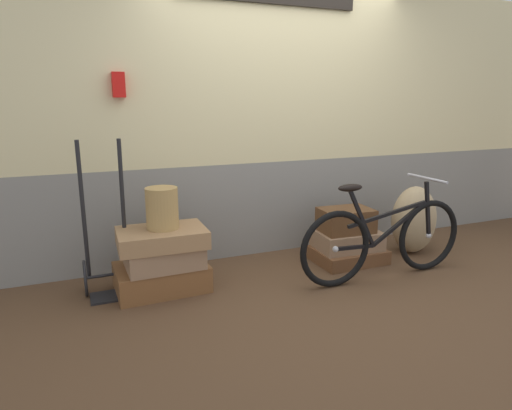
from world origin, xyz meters
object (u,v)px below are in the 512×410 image
(burlap_sack, at_px, (414,220))
(bicycle, at_px, (384,239))
(suitcase_0, at_px, (162,277))
(luggage_trolley, at_px, (108,259))
(wicker_basket, at_px, (162,208))
(suitcase_4, at_px, (347,239))
(suitcase_5, at_px, (346,220))
(suitcase_1, at_px, (164,256))
(suitcase_3, at_px, (348,255))
(suitcase_2, at_px, (162,238))

(burlap_sack, relative_size, bicycle, 0.42)
(suitcase_0, xyz_separation_m, burlap_sack, (2.51, -0.06, 0.23))
(luggage_trolley, bearing_deg, wicker_basket, -14.52)
(wicker_basket, relative_size, luggage_trolley, 0.27)
(bicycle, bearing_deg, suitcase_0, 164.99)
(suitcase_4, height_order, wicker_basket, wicker_basket)
(suitcase_0, relative_size, burlap_sack, 1.06)
(wicker_basket, bearing_deg, suitcase_4, 0.07)
(suitcase_5, height_order, burlap_sack, burlap_sack)
(suitcase_4, xyz_separation_m, luggage_trolley, (-2.15, 0.11, 0.08))
(suitcase_0, relative_size, wicker_basket, 2.20)
(suitcase_1, height_order, burlap_sack, burlap_sack)
(suitcase_5, bearing_deg, suitcase_1, -175.59)
(suitcase_3, xyz_separation_m, wicker_basket, (-1.73, 0.02, 0.62))
(suitcase_2, bearing_deg, burlap_sack, 1.00)
(suitcase_3, xyz_separation_m, burlap_sack, (0.74, -0.02, 0.27))
(suitcase_3, bearing_deg, wicker_basket, 179.70)
(suitcase_1, height_order, bicycle, bicycle)
(suitcase_2, bearing_deg, suitcase_5, 2.10)
(suitcase_2, xyz_separation_m, wicker_basket, (0.02, 0.02, 0.23))
(luggage_trolley, xyz_separation_m, burlap_sack, (2.90, -0.15, 0.05))
(suitcase_2, bearing_deg, suitcase_3, 1.55)
(suitcase_5, bearing_deg, burlap_sack, 0.71)
(suitcase_0, height_order, suitcase_3, suitcase_0)
(suitcase_2, xyz_separation_m, burlap_sack, (2.49, -0.02, -0.11))
(suitcase_0, bearing_deg, suitcase_1, -67.00)
(suitcase_5, height_order, wicker_basket, wicker_basket)
(suitcase_2, bearing_deg, suitcase_1, -25.86)
(suitcase_1, bearing_deg, suitcase_5, -0.53)
(suitcase_1, relative_size, wicker_basket, 1.81)
(suitcase_0, bearing_deg, bicycle, -16.67)
(suitcase_0, distance_m, suitcase_4, 1.76)
(suitcase_3, xyz_separation_m, luggage_trolley, (-2.16, 0.13, 0.22))
(suitcase_0, xyz_separation_m, luggage_trolley, (-0.40, 0.09, 0.18))
(suitcase_4, height_order, luggage_trolley, luggage_trolley)
(suitcase_4, bearing_deg, luggage_trolley, -179.22)
(suitcase_2, xyz_separation_m, luggage_trolley, (-0.41, 0.13, -0.16))
(suitcase_5, height_order, bicycle, bicycle)
(suitcase_0, xyz_separation_m, suitcase_3, (1.76, -0.03, -0.04))
(suitcase_4, bearing_deg, suitcase_3, -70.16)
(suitcase_0, relative_size, luggage_trolley, 0.59)
(suitcase_5, height_order, luggage_trolley, luggage_trolley)
(suitcase_3, relative_size, bicycle, 0.40)
(suitcase_2, height_order, burlap_sack, burlap_sack)
(suitcase_3, relative_size, suitcase_4, 1.09)
(bicycle, bearing_deg, suitcase_3, 95.64)
(suitcase_4, xyz_separation_m, wicker_basket, (-1.73, -0.00, 0.47))
(suitcase_1, relative_size, luggage_trolley, 0.48)
(suitcase_4, distance_m, suitcase_5, 0.20)
(suitcase_3, height_order, wicker_basket, wicker_basket)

